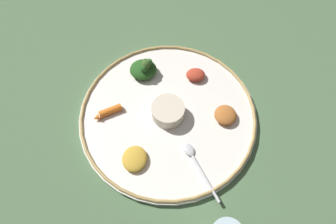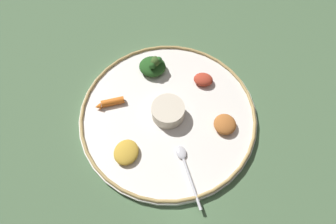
{
  "view_description": "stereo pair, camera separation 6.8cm",
  "coord_description": "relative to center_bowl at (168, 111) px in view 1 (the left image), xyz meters",
  "views": [
    {
      "loc": [
        0.03,
        0.37,
        0.72
      ],
      "look_at": [
        0.0,
        0.0,
        0.03
      ],
      "focal_mm": 34.11,
      "sensor_mm": 36.0,
      "label": 1
    },
    {
      "loc": [
        -0.04,
        0.37,
        0.72
      ],
      "look_at": [
        0.0,
        0.0,
        0.03
      ],
      "focal_mm": 34.11,
      "sensor_mm": 36.0,
      "label": 2
    }
  ],
  "objects": [
    {
      "name": "platter_rim",
      "position": [
        0.0,
        0.0,
        -0.02
      ],
      "size": [
        0.44,
        0.44,
        0.01
      ],
      "primitive_type": "torus",
      "color": "tan",
      "rests_on": "platter"
    },
    {
      "name": "platter",
      "position": [
        0.0,
        0.0,
        -0.03
      ],
      "size": [
        0.45,
        0.45,
        0.01
      ],
      "primitive_type": "cylinder",
      "color": "white",
      "rests_on": "ground_plane"
    },
    {
      "name": "mound_berbere_red",
      "position": [
        -0.08,
        -0.11,
        -0.01
      ],
      "size": [
        0.05,
        0.04,
        0.02
      ],
      "primitive_type": "ellipsoid",
      "rotation": [
        0.0,
        0.0,
        6.23
      ],
      "color": "#B73D28",
      "rests_on": "platter"
    },
    {
      "name": "mound_chickpea",
      "position": [
        -0.14,
        0.02,
        -0.01
      ],
      "size": [
        0.06,
        0.07,
        0.02
      ],
      "primitive_type": "ellipsoid",
      "rotation": [
        0.0,
        0.0,
        1.76
      ],
      "color": "#B2662D",
      "rests_on": "platter"
    },
    {
      "name": "ground_plane",
      "position": [
        0.0,
        0.0,
        -0.03
      ],
      "size": [
        2.4,
        2.4,
        0.0
      ],
      "primitive_type": "plane",
      "color": "#4C6B47"
    },
    {
      "name": "spoon",
      "position": [
        -0.06,
        0.13,
        -0.02
      ],
      "size": [
        0.07,
        0.15,
        0.01
      ],
      "color": "silver",
      "rests_on": "platter"
    },
    {
      "name": "mound_lentil_yellow",
      "position": [
        0.09,
        0.11,
        -0.01
      ],
      "size": [
        0.07,
        0.07,
        0.02
      ],
      "primitive_type": "ellipsoid",
      "rotation": [
        0.0,
        0.0,
        1.38
      ],
      "color": "gold",
      "rests_on": "platter"
    },
    {
      "name": "center_bowl",
      "position": [
        0.0,
        0.0,
        0.0
      ],
      "size": [
        0.08,
        0.08,
        0.04
      ],
      "color": "beige",
      "rests_on": "platter"
    },
    {
      "name": "greens_pile",
      "position": [
        0.05,
        -0.13,
        0.0
      ],
      "size": [
        0.07,
        0.07,
        0.05
      ],
      "color": "#23511E",
      "rests_on": "platter"
    },
    {
      "name": "carrot_near_spoon",
      "position": [
        0.15,
        -0.02,
        -0.01
      ],
      "size": [
        0.07,
        0.04,
        0.02
      ],
      "color": "orange",
      "rests_on": "platter"
    }
  ]
}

